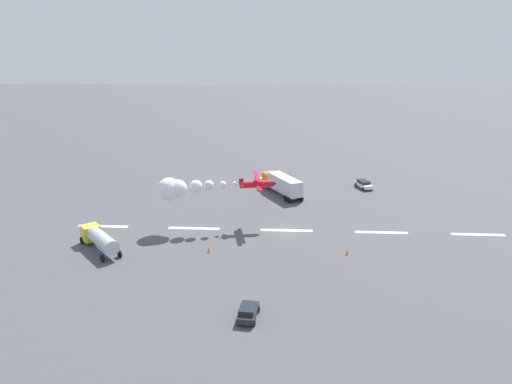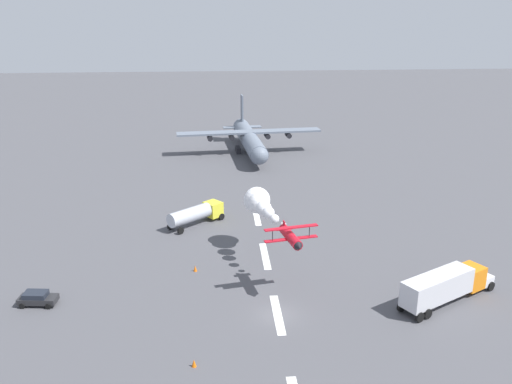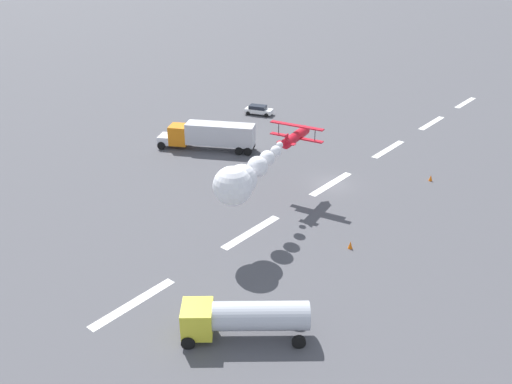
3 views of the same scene
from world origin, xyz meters
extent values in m
plane|color=#4C4C51|center=(0.00, 0.00, 0.00)|extent=(440.00, 440.00, 0.00)
cube|color=white|center=(-43.36, 0.00, 0.01)|extent=(8.00, 0.90, 0.01)
cube|color=white|center=(-28.91, 0.00, 0.01)|extent=(8.00, 0.90, 0.01)
cube|color=white|center=(-14.45, 0.00, 0.01)|extent=(8.00, 0.90, 0.01)
cube|color=white|center=(0.00, 0.00, 0.01)|extent=(8.00, 0.90, 0.01)
cube|color=white|center=(14.45, 0.00, 0.01)|extent=(8.00, 0.90, 0.01)
cube|color=white|center=(28.91, 0.00, 0.01)|extent=(8.00, 0.90, 0.01)
cylinder|color=red|center=(4.86, -1.90, 6.79)|extent=(5.16, 2.06, 1.10)
cube|color=red|center=(4.66, -1.94, 6.64)|extent=(1.79, 6.12, 0.12)
cube|color=red|center=(4.66, -1.94, 7.99)|extent=(1.79, 6.12, 0.12)
cylinder|color=black|center=(5.08, -4.04, 7.31)|extent=(0.08, 0.08, 1.35)
cylinder|color=black|center=(4.25, 0.16, 7.31)|extent=(0.08, 0.08, 1.35)
cube|color=red|center=(7.09, -1.46, 7.24)|extent=(0.71, 0.23, 1.10)
cube|color=red|center=(7.09, -1.46, 6.84)|extent=(0.98, 2.08, 0.08)
cone|color=black|center=(2.04, -2.46, 6.79)|extent=(0.87, 1.05, 0.93)
sphere|color=white|center=(8.17, -1.50, 6.92)|extent=(0.70, 0.70, 0.70)
sphere|color=white|center=(9.88, -0.67, 6.99)|extent=(1.11, 1.11, 1.11)
sphere|color=white|center=(11.91, -0.14, 7.02)|extent=(1.51, 1.51, 1.51)
sphere|color=white|center=(13.84, 0.26, 6.88)|extent=(2.00, 2.00, 2.00)
sphere|color=white|center=(16.54, 0.69, 6.65)|extent=(2.77, 2.77, 2.77)
sphere|color=white|center=(17.88, 0.81, 6.54)|extent=(3.55, 3.55, 3.55)
cube|color=silver|center=(4.31, -24.17, 1.10)|extent=(2.96, 2.62, 1.10)
cube|color=orange|center=(3.33, -22.43, 1.85)|extent=(3.36, 3.32, 2.60)
cube|color=silver|center=(0.49, -17.38, 2.30)|extent=(6.69, 9.24, 2.80)
cylinder|color=black|center=(5.50, -23.74, 0.55)|extent=(0.84, 1.13, 1.10)
cylinder|color=black|center=(0.21, -14.32, 0.55)|extent=(0.84, 1.13, 1.10)
cylinder|color=black|center=(-0.38, -13.28, 0.55)|extent=(0.84, 1.13, 1.10)
cylinder|color=black|center=(3.32, -24.96, 0.55)|extent=(0.84, 1.13, 1.10)
cylinder|color=black|center=(-1.97, -15.55, 0.55)|extent=(0.84, 1.13, 1.10)
cylinder|color=black|center=(-2.56, -14.50, 0.55)|extent=(0.84, 1.13, 1.10)
cube|color=yellow|center=(28.24, 6.68, 1.60)|extent=(3.25, 3.23, 2.20)
cylinder|color=#B7BCC6|center=(25.28, 10.13, 1.85)|extent=(6.08, 6.59, 2.10)
cylinder|color=black|center=(29.54, 7.01, 0.50)|extent=(0.89, 0.97, 1.00)
cylinder|color=black|center=(24.47, 12.92, 0.50)|extent=(0.89, 0.97, 1.00)
cylinder|color=black|center=(27.72, 5.45, 0.50)|extent=(0.89, 0.97, 1.00)
cylinder|color=black|center=(22.65, 11.36, 0.50)|extent=(0.89, 0.97, 1.00)
cube|color=white|center=(-14.93, -23.42, 0.65)|extent=(3.24, 4.81, 0.65)
cube|color=#1E232D|center=(-14.86, -23.61, 1.25)|extent=(2.48, 3.09, 0.55)
cylinder|color=black|center=(-16.32, -22.27, 0.32)|extent=(0.43, 0.68, 0.64)
cylinder|color=black|center=(-15.24, -25.20, 0.32)|extent=(0.43, 0.68, 0.64)
cylinder|color=black|center=(-14.63, -21.64, 0.32)|extent=(0.43, 0.68, 0.64)
cylinder|color=black|center=(-13.55, -24.57, 0.32)|extent=(0.43, 0.68, 0.64)
cone|color=orange|center=(-8.34, 8.59, 0.38)|extent=(0.44, 0.44, 0.75)
cone|color=orange|center=(10.79, 8.98, 0.38)|extent=(0.44, 0.44, 0.75)
camera|label=1|loc=(0.22, 75.16, 29.52)|focal=36.59mm
camera|label=2|loc=(-51.73, 6.25, 31.47)|focal=39.33mm
camera|label=3|loc=(47.91, 28.63, 26.10)|focal=36.43mm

